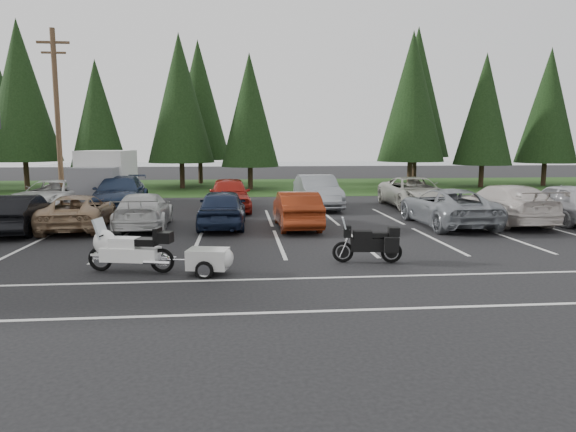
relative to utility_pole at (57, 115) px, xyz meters
The scene contains 31 objects.
ground 16.31m from the utility_pole, 50.19° to the right, with size 120.00×120.00×0.00m, color black.
grass_strip 16.31m from the utility_pole, 50.19° to the left, with size 80.00×16.00×0.01m, color #1D3D13.
lake_water 45.47m from the utility_pole, 71.97° to the left, with size 70.00×50.00×0.02m, color slate.
utility_pole is the anchor object (origin of this frame).
box_truck 3.85m from the utility_pole, 14.04° to the left, with size 2.40×5.60×2.90m, color silver, non-canonical shape.
stall_markings 14.90m from the utility_pole, 45.00° to the right, with size 32.00×16.00×0.01m, color silver.
conifer_2 12.56m from the utility_pole, 119.05° to the left, with size 5.10×5.10×11.89m.
conifer_3 9.43m from the utility_pole, 93.04° to the left, with size 3.87×3.87×9.02m.
conifer_4 12.13m from the utility_pole, 65.36° to the left, with size 4.80×4.80×11.17m.
conifer_5 13.89m from the utility_pole, 43.83° to the left, with size 4.14×4.14×9.63m.
conifer_6 24.29m from the utility_pole, 24.66° to the left, with size 4.93×4.93×11.48m.
conifer_7 29.22m from the utility_pole, 19.61° to the left, with size 4.27×4.27×9.94m.
conifer_8 34.69m from the utility_pole, 17.81° to the left, with size 4.53×4.53×10.56m.
conifer_back_b 16.75m from the utility_pole, 68.84° to the left, with size 4.97×4.97×11.58m.
conifer_back_c 28.33m from the utility_pole, 31.66° to the left, with size 5.50×5.50×12.81m.
car_near_1 9.02m from the utility_pole, 81.98° to the right, with size 1.50×4.31×1.42m, color black.
car_near_2 9.00m from the utility_pole, 67.71° to the right, with size 2.22×4.81×1.34m, color #977858.
car_near_3 10.05m from the utility_pole, 53.39° to the right, with size 1.93×4.75×1.38m, color silver.
car_near_4 12.02m from the utility_pole, 41.29° to the right, with size 1.80×4.49×1.53m, color #162037.
car_near_5 14.43m from the utility_pole, 34.41° to the right, with size 1.52×4.36×1.44m, color maroon.
car_near_6 19.59m from the utility_pole, 24.12° to the right, with size 2.49×5.41×1.50m, color gray.
car_near_7 21.77m from the utility_pole, 20.55° to the right, with size 2.26×5.55×1.61m, color beige.
car_near_8 24.22m from the utility_pole, 18.47° to the right, with size 1.98×4.92×1.68m, color #B4B4B9.
car_far_0 4.36m from the utility_pole, 85.71° to the right, with size 2.51×5.43×1.51m, color white.
car_far_1 5.43m from the utility_pole, 28.49° to the right, with size 2.34×5.74×1.67m, color #1B2944.
car_far_2 9.86m from the utility_pole, 15.56° to the right, with size 1.93×4.80×1.64m, color maroon.
car_far_3 13.84m from the utility_pole, ahead, with size 1.78×5.09×1.68m, color gray.
car_far_4 18.72m from the utility_pole, ahead, with size 2.58×5.60×1.56m, color #AAA89C.
touring_motorcycle 16.31m from the utility_pole, 66.02° to the right, with size 2.54×0.78×1.41m, color white, non-canonical shape.
cargo_trailer 17.65m from the utility_pole, 60.53° to the right, with size 1.44×0.81×0.67m, color silver, non-canonical shape.
adventure_motorcycle 19.33m from the utility_pole, 47.71° to the right, with size 2.12×0.74×1.29m, color black, non-canonical shape.
Camera 1 is at (-0.77, -15.61, 3.26)m, focal length 32.00 mm.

